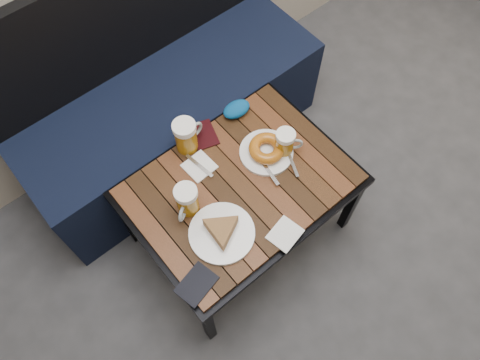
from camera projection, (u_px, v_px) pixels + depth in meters
bench at (170, 111)px, 2.17m from camera, size 1.40×0.50×0.95m
cafe_table at (240, 189)px, 1.80m from camera, size 0.84×0.62×0.47m
beer_mug_left at (187, 200)px, 1.65m from camera, size 0.13×0.11×0.14m
beer_mug_centre at (186, 135)px, 1.78m from camera, size 0.14×0.10×0.14m
beer_mug_right at (285, 143)px, 1.78m from camera, size 0.11×0.10×0.12m
plate_pie at (222, 231)px, 1.64m from camera, size 0.24×0.24×0.07m
plate_bagel at (267, 150)px, 1.80m from camera, size 0.22×0.27×0.06m
napkin_left at (199, 166)px, 1.79m from camera, size 0.11×0.14×0.01m
napkin_right at (285, 234)px, 1.66m from camera, size 0.13×0.11×0.01m
passport_navy at (196, 284)px, 1.58m from camera, size 0.15×0.12×0.01m
passport_burgundy at (204, 135)px, 1.86m from camera, size 0.13×0.15×0.01m
knit_pouch at (236, 109)px, 1.89m from camera, size 0.12×0.09×0.05m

